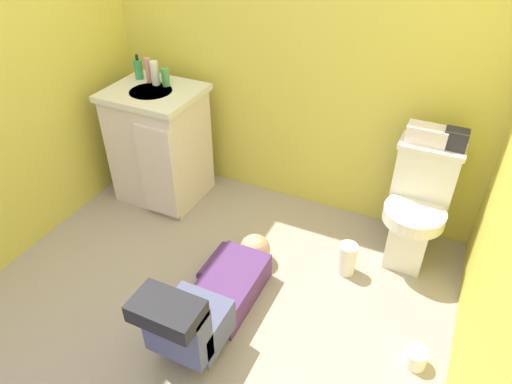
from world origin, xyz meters
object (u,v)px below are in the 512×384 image
Objects in this scene: bottle_green at (165,77)px; toilet_paper_roll at (415,358)px; paper_towel_roll at (347,259)px; person_plumber at (212,298)px; tissue_box at (427,134)px; toiletry_bag at (456,139)px; soap_dispenser at (139,69)px; toilet at (417,207)px; vanity_cabinet at (160,144)px; bottle_white at (155,73)px; faucet at (164,75)px; bottle_pink at (149,70)px.

bottle_green is 1.07× the size of toilet_paper_roll.
toilet_paper_roll is (0.49, -0.47, -0.05)m from paper_towel_roll.
tissue_box is (0.80, 1.07, 0.62)m from person_plumber.
paper_towel_roll is at bearing -134.65° from toiletry_bag.
soap_dispenser reaches higher than bottle_green.
toilet is 0.46m from toiletry_bag.
vanity_cabinet reaches higher than paper_towel_roll.
vanity_cabinet is 7.45× the size of toilet_paper_roll.
toiletry_bag is at bearing 40.77° from toilet.
bottle_white is at bearing -179.68° from toilet.
soap_dispenser reaches higher than toilet.
toilet_paper_roll is (0.24, -0.88, -0.75)m from tissue_box.
person_plumber is 1.53m from bottle_white.
faucet is 0.64× the size of bottle_white.
tissue_box is 0.85m from paper_towel_roll.
tissue_box is at bearing 58.12° from paper_towel_roll.
bottle_green reaches higher than paper_towel_roll.
bottle_pink reaches higher than paper_towel_roll.
bottle_white reaches higher than toilet_paper_roll.
soap_dispenser is (-2.05, -0.07, 0.08)m from toiletry_bag.
bottle_white is (-0.03, -0.05, 0.03)m from faucet.
person_plumber is at bearing -131.35° from toiletry_bag.
tissue_box is at bearing 104.95° from toilet_paper_roll.
toiletry_bag is 1.17m from toilet_paper_roll.
person_plumber is 1.48m from tissue_box.
toilet_paper_roll is at bearing -21.39° from bottle_pink.
toilet is at bearing 49.49° from person_plumber.
bottle_green is 0.57× the size of paper_towel_roll.
soap_dispenser is at bearing 167.98° from bottle_pink.
soap_dispenser reaches higher than faucet.
toilet reaches higher than paper_towel_roll.
bottle_white is at bearing 134.04° from person_plumber.
tissue_box is at bearing 6.43° from vanity_cabinet.
paper_towel_roll is at bearing -121.88° from tissue_box.
soap_dispenser and bottle_pink have the same top height.
vanity_cabinet is at bearing -33.10° from soap_dispenser.
vanity_cabinet is 0.77× the size of person_plumber.
paper_towel_roll is at bearing 136.04° from toilet_paper_roll.
paper_towel_roll reaches higher than toilet_paper_roll.
bottle_pink is at bearing 178.89° from bottle_green.
faucet is 0.07m from bottle_white.
person_plumber is 6.40× the size of bottle_pink.
faucet is at bearing 156.68° from toilet_paper_roll.
vanity_cabinet is 6.98× the size of bottle_green.
tissue_box is 1.77× the size of toiletry_bag.
faucet is at bearing 6.01° from soap_dispenser.
faucet is at bearing 165.92° from paper_towel_roll.
toilet is 0.70× the size of person_plumber.
bottle_green reaches higher than toiletry_bag.
bottle_pink is at bearing 158.61° from toilet_paper_roll.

